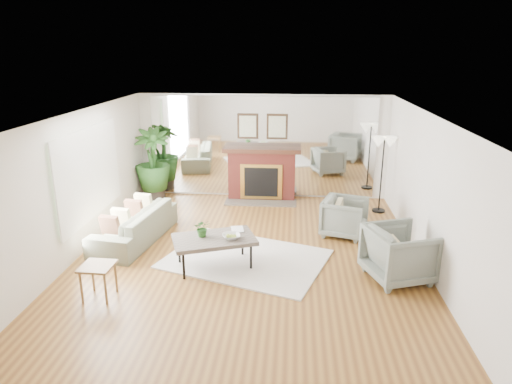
# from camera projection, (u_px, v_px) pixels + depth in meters

# --- Properties ---
(ground) EXTENTS (7.00, 7.00, 0.00)m
(ground) POSITION_uv_depth(u_px,v_px,m) (249.00, 256.00, 8.10)
(ground) COLOR brown
(ground) RESTS_ON ground
(wall_left) EXTENTS (0.02, 7.00, 2.50)m
(wall_left) POSITION_uv_depth(u_px,v_px,m) (78.00, 185.00, 7.96)
(wall_left) COLOR silver
(wall_left) RESTS_ON ground
(wall_right) EXTENTS (0.02, 7.00, 2.50)m
(wall_right) POSITION_uv_depth(u_px,v_px,m) (429.00, 193.00, 7.49)
(wall_right) COLOR silver
(wall_right) RESTS_ON ground
(wall_back) EXTENTS (6.00, 0.02, 2.50)m
(wall_back) POSITION_uv_depth(u_px,v_px,m) (263.00, 147.00, 11.04)
(wall_back) COLOR silver
(wall_back) RESTS_ON ground
(mirror_panel) EXTENTS (5.40, 0.04, 2.40)m
(mirror_panel) POSITION_uv_depth(u_px,v_px,m) (262.00, 147.00, 11.02)
(mirror_panel) COLOR silver
(mirror_panel) RESTS_ON wall_back
(window_panel) EXTENTS (0.04, 2.40, 1.50)m
(window_panel) POSITION_uv_depth(u_px,v_px,m) (89.00, 173.00, 8.30)
(window_panel) COLOR #B2E09E
(window_panel) RESTS_ON wall_left
(fireplace) EXTENTS (1.85, 0.83, 2.05)m
(fireplace) POSITION_uv_depth(u_px,v_px,m) (262.00, 173.00, 11.00)
(fireplace) COLOR maroon
(fireplace) RESTS_ON ground
(area_rug) EXTENTS (3.11, 2.64, 0.03)m
(area_rug) POSITION_uv_depth(u_px,v_px,m) (246.00, 259.00, 7.96)
(area_rug) COLOR white
(area_rug) RESTS_ON ground
(coffee_table) EXTENTS (1.52, 1.20, 0.53)m
(coffee_table) POSITION_uv_depth(u_px,v_px,m) (214.00, 240.00, 7.56)
(coffee_table) COLOR #595147
(coffee_table) RESTS_ON ground
(sofa) EXTENTS (1.15, 2.26, 0.63)m
(sofa) POSITION_uv_depth(u_px,v_px,m) (135.00, 225.00, 8.68)
(sofa) COLOR gray
(sofa) RESTS_ON ground
(armchair_back) EXTENTS (1.03, 1.01, 0.75)m
(armchair_back) POSITION_uv_depth(u_px,v_px,m) (345.00, 217.00, 8.91)
(armchair_back) COLOR gray
(armchair_back) RESTS_ON ground
(armchair_front) EXTENTS (1.21, 1.20, 0.87)m
(armchair_front) POSITION_uv_depth(u_px,v_px,m) (400.00, 254.00, 7.18)
(armchair_front) COLOR gray
(armchair_front) RESTS_ON ground
(side_table) EXTENTS (0.47, 0.47, 0.52)m
(side_table) POSITION_uv_depth(u_px,v_px,m) (98.00, 270.00, 6.64)
(side_table) COLOR olive
(side_table) RESTS_ON ground
(potted_ficus) EXTENTS (1.04, 1.04, 1.74)m
(potted_ficus) POSITION_uv_depth(u_px,v_px,m) (153.00, 162.00, 10.87)
(potted_ficus) COLOR black
(potted_ficus) RESTS_ON ground
(floor_lamp) EXTENTS (0.55, 0.31, 1.71)m
(floor_lamp) POSITION_uv_depth(u_px,v_px,m) (384.00, 148.00, 9.87)
(floor_lamp) COLOR black
(floor_lamp) RESTS_ON ground
(tabletop_plant) EXTENTS (0.31, 0.28, 0.30)m
(tabletop_plant) POSITION_uv_depth(u_px,v_px,m) (202.00, 228.00, 7.55)
(tabletop_plant) COLOR #285820
(tabletop_plant) RESTS_ON coffee_table
(fruit_bowl) EXTENTS (0.37, 0.37, 0.07)m
(fruit_bowl) POSITION_uv_depth(u_px,v_px,m) (231.00, 236.00, 7.50)
(fruit_bowl) COLOR olive
(fruit_bowl) RESTS_ON coffee_table
(book) EXTENTS (0.26, 0.32, 0.02)m
(book) POSITION_uv_depth(u_px,v_px,m) (231.00, 230.00, 7.84)
(book) COLOR olive
(book) RESTS_ON coffee_table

